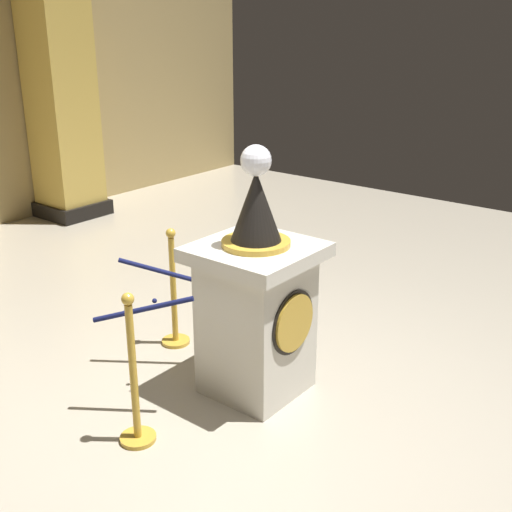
% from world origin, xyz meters
% --- Properties ---
extents(ground_plane, '(12.70, 12.70, 0.00)m').
position_xyz_m(ground_plane, '(0.00, 0.00, 0.00)').
color(ground_plane, '#B2A893').
extents(pedestal_clock, '(0.80, 0.80, 1.84)m').
position_xyz_m(pedestal_clock, '(0.38, 0.04, 0.71)').
color(pedestal_clock, silver).
rests_on(pedestal_clock, ground_plane).
extents(stanchion_near, '(0.24, 0.24, 1.03)m').
position_xyz_m(stanchion_near, '(0.52, 1.03, 0.36)').
color(stanchion_near, gold).
rests_on(stanchion_near, ground_plane).
extents(stanchion_far, '(0.24, 0.24, 1.06)m').
position_xyz_m(stanchion_far, '(-0.61, 0.25, 0.37)').
color(stanchion_far, gold).
rests_on(stanchion_far, ground_plane).
extents(velvet_rope, '(0.99, 0.98, 0.22)m').
position_xyz_m(velvet_rope, '(-0.04, 0.64, 0.79)').
color(velvet_rope, '#141947').
extents(column_right, '(0.85, 0.85, 3.96)m').
position_xyz_m(column_right, '(2.36, 4.94, 1.96)').
color(column_right, black).
rests_on(column_right, ground_plane).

